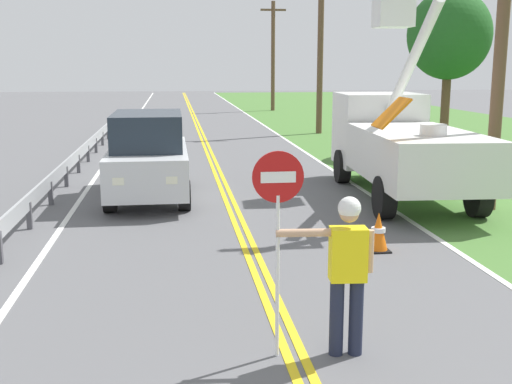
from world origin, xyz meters
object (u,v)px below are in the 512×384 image
at_px(utility_pole_far, 273,54).
at_px(traffic_cone_lead, 378,232).
at_px(roadside_tree_verge, 449,36).
at_px(flagger_worker, 347,266).
at_px(oncoming_suv_nearest, 149,156).
at_px(utility_pole_mid, 320,41).
at_px(stop_sign_paddle, 278,208).
at_px(utility_pole_near, 503,18).
at_px(utility_bucket_truck, 398,139).

relative_size(utility_pole_far, traffic_cone_lead, 10.93).
bearing_deg(roadside_tree_verge, flagger_worker, -116.88).
relative_size(oncoming_suv_nearest, utility_pole_mid, 0.56).
xyz_separation_m(flagger_worker, stop_sign_paddle, (-0.77, 0.06, 0.66)).
xyz_separation_m(oncoming_suv_nearest, utility_pole_near, (7.71, -2.22, 3.15)).
bearing_deg(utility_pole_near, flagger_worker, -127.56).
xyz_separation_m(flagger_worker, roadside_tree_verge, (8.08, 15.94, 3.22)).
relative_size(utility_bucket_truck, utility_pole_far, 0.90).
bearing_deg(stop_sign_paddle, flagger_worker, -4.13).
xyz_separation_m(utility_bucket_truck, roadside_tree_verge, (4.37, 7.21, 2.87)).
distance_m(flagger_worker, oncoming_suv_nearest, 9.35).
distance_m(utility_bucket_truck, traffic_cone_lead, 5.35).
bearing_deg(utility_bucket_truck, flagger_worker, -113.01).
relative_size(flagger_worker, utility_pole_near, 0.23).
bearing_deg(utility_bucket_truck, traffic_cone_lead, -112.99).
xyz_separation_m(stop_sign_paddle, utility_pole_far, (6.08, 39.29, 2.30)).
relative_size(utility_bucket_truck, utility_pole_near, 0.86).
relative_size(utility_pole_near, utility_pole_mid, 0.97).
bearing_deg(utility_bucket_truck, utility_pole_far, 87.01).
relative_size(flagger_worker, utility_bucket_truck, 0.26).
height_order(stop_sign_paddle, roadside_tree_verge, roadside_tree_verge).
bearing_deg(flagger_worker, utility_pole_near, 52.44).
relative_size(traffic_cone_lead, roadside_tree_verge, 0.12).
bearing_deg(utility_pole_near, stop_sign_paddle, -131.64).
bearing_deg(utility_pole_mid, utility_pole_near, -89.48).
xyz_separation_m(utility_pole_far, traffic_cone_lead, (-3.65, -35.43, -3.67)).
xyz_separation_m(utility_pole_near, roadside_tree_verge, (2.85, 9.14, 0.06)).
relative_size(utility_pole_far, roadside_tree_verge, 1.30).
distance_m(utility_pole_near, roadside_tree_verge, 9.57).
relative_size(utility_pole_near, roadside_tree_verge, 1.37).
bearing_deg(oncoming_suv_nearest, roadside_tree_verge, 33.25).
distance_m(stop_sign_paddle, utility_bucket_truck, 9.77).
distance_m(utility_bucket_truck, utility_pole_near, 3.74).
bearing_deg(oncoming_suv_nearest, utility_pole_near, -16.03).
xyz_separation_m(utility_pole_near, utility_pole_mid, (-0.15, 16.64, 0.12)).
bearing_deg(utility_pole_near, utility_pole_mid, 90.52).
relative_size(oncoming_suv_nearest, utility_pole_far, 0.60).
height_order(utility_pole_far, roadside_tree_verge, utility_pole_far).
height_order(traffic_cone_lead, roadside_tree_verge, roadside_tree_verge).
bearing_deg(flagger_worker, traffic_cone_lead, 66.97).
height_order(utility_pole_mid, traffic_cone_lead, utility_pole_mid).
distance_m(flagger_worker, roadside_tree_verge, 18.16).
xyz_separation_m(flagger_worker, traffic_cone_lead, (1.66, 3.91, -0.71)).
bearing_deg(stop_sign_paddle, traffic_cone_lead, 57.78).
bearing_deg(utility_pole_mid, oncoming_suv_nearest, -117.65).
xyz_separation_m(stop_sign_paddle, utility_bucket_truck, (4.48, 8.68, -0.31)).
height_order(stop_sign_paddle, utility_bucket_truck, utility_bucket_truck).
height_order(utility_bucket_truck, roadside_tree_verge, roadside_tree_verge).
distance_m(oncoming_suv_nearest, utility_pole_near, 8.62).
xyz_separation_m(utility_pole_mid, utility_pole_far, (0.23, 15.90, -0.33)).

